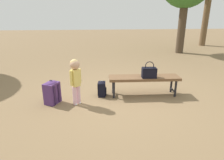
# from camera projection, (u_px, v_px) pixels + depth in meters

# --- Properties ---
(ground_plane) EXTENTS (40.00, 40.00, 0.00)m
(ground_plane) POSITION_uv_depth(u_px,v_px,m) (120.00, 97.00, 4.48)
(ground_plane) COLOR brown
(ground_plane) RESTS_ON ground
(park_bench) EXTENTS (1.62, 0.47, 0.45)m
(park_bench) POSITION_uv_depth(u_px,v_px,m) (144.00, 79.00, 4.45)
(park_bench) COLOR brown
(park_bench) RESTS_ON ground
(handbag) EXTENTS (0.33, 0.21, 0.37)m
(handbag) POSITION_uv_depth(u_px,v_px,m) (149.00, 72.00, 4.32)
(handbag) COLOR black
(handbag) RESTS_ON park_bench
(child_standing) EXTENTS (0.22, 0.19, 0.96)m
(child_standing) POSITION_uv_depth(u_px,v_px,m) (75.00, 75.00, 3.91)
(child_standing) COLOR #E5B2C6
(child_standing) RESTS_ON ground
(backpack_large) EXTENTS (0.35, 0.38, 0.52)m
(backpack_large) POSITION_uv_depth(u_px,v_px,m) (52.00, 92.00, 4.08)
(backpack_large) COLOR #4C2D66
(backpack_large) RESTS_ON ground
(backpack_small) EXTENTS (0.21, 0.23, 0.38)m
(backpack_small) POSITION_uv_depth(u_px,v_px,m) (102.00, 88.00, 4.46)
(backpack_small) COLOR black
(backpack_small) RESTS_ON ground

